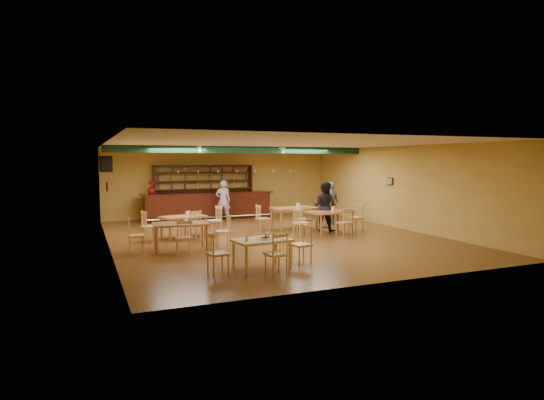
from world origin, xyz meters
name	(u,v)px	position (x,y,z in m)	size (l,w,h in m)	color
floor	(272,237)	(0.00, 0.00, 0.00)	(12.00, 12.00, 0.00)	brown
ceiling_beam	(244,150)	(0.00, 2.80, 2.87)	(10.00, 0.30, 0.25)	#10321C
track_rail_left	(193,148)	(-1.80, 3.40, 2.94)	(0.05, 2.50, 0.05)	white
track_rail_right	(272,149)	(1.40, 3.40, 2.94)	(0.05, 2.50, 0.05)	white
ac_unit	(106,164)	(-4.80, 4.20, 2.35)	(0.34, 0.70, 0.48)	white
picture_left	(107,187)	(-4.97, 1.00, 1.70)	(0.04, 0.34, 0.28)	black
picture_right	(390,181)	(4.97, 0.50, 1.70)	(0.04, 0.34, 0.28)	black
bar_counter	(208,206)	(-0.77, 5.15, 0.56)	(5.56, 0.85, 1.13)	#35140A
back_bar_hutch	(204,191)	(-0.77, 5.78, 1.14)	(4.30, 0.40, 2.28)	#35140A
poinsettia	(151,188)	(-3.10, 5.15, 1.40)	(0.30, 0.30, 0.53)	maroon
dining_table_a	(183,227)	(-2.67, 1.05, 0.35)	(1.39, 0.83, 0.69)	#A26739
dining_table_b	(294,218)	(1.38, 1.25, 0.39)	(1.58, 0.95, 0.79)	#A26739
dining_table_c	(181,236)	(-3.17, -0.95, 0.37)	(1.50, 0.90, 0.75)	#A26739
dining_table_d	(330,222)	(2.08, -0.07, 0.38)	(1.53, 0.92, 0.77)	#A26739
near_table	(262,254)	(-1.90, -3.90, 0.34)	(1.28, 0.82, 0.68)	#CBBA88
pizza_tray	(265,239)	(-1.81, -3.90, 0.69)	(0.40, 0.40, 0.01)	silver
parmesan_shaker	(247,239)	(-2.31, -4.03, 0.74)	(0.07, 0.07, 0.11)	#EAE5C6
napkin_stack	(271,236)	(-1.58, -3.72, 0.70)	(0.20, 0.15, 0.03)	white
pizza_server	(270,237)	(-1.67, -3.85, 0.70)	(0.32, 0.09, 0.00)	silver
side_plate	(285,239)	(-1.40, -4.08, 0.69)	(0.22, 0.22, 0.01)	white
patron_bar	(223,201)	(-0.37, 4.33, 0.84)	(0.61, 0.40, 1.68)	#944EA9
patron_right_a	(325,206)	(2.18, 0.45, 0.87)	(0.85, 0.66, 1.74)	black
patron_right_b	(331,203)	(3.28, 1.93, 0.82)	(0.96, 0.40, 1.64)	gray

